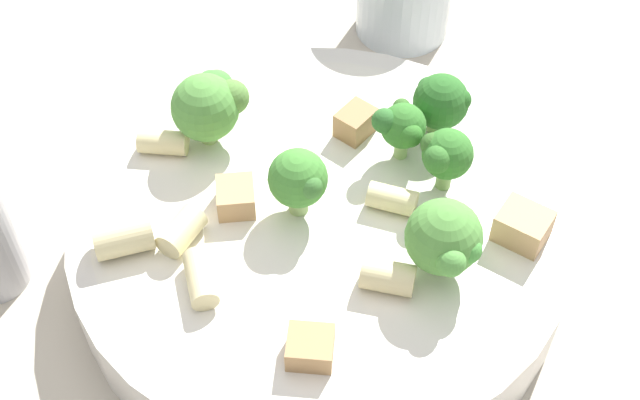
{
  "coord_description": "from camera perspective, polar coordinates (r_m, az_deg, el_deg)",
  "views": [
    {
      "loc": [
        -0.19,
        0.22,
        0.39
      ],
      "look_at": [
        0.0,
        0.0,
        0.05
      ],
      "focal_mm": 50.0,
      "sensor_mm": 36.0,
      "label": 1
    }
  ],
  "objects": [
    {
      "name": "broccoli_floret_2",
      "position": [
        0.41,
        8.03,
        -2.48
      ],
      "size": [
        0.04,
        0.04,
        0.04
      ],
      "color": "#9EC175",
      "rests_on": "pasta_bowl"
    },
    {
      "name": "broccoli_floret_4",
      "position": [
        0.47,
        -6.88,
        6.3
      ],
      "size": [
        0.04,
        0.04,
        0.04
      ],
      "color": "#9EC175",
      "rests_on": "pasta_bowl"
    },
    {
      "name": "broccoli_floret_0",
      "position": [
        0.46,
        5.32,
        4.69
      ],
      "size": [
        0.03,
        0.03,
        0.03
      ],
      "color": "#9EC175",
      "rests_on": "pasta_bowl"
    },
    {
      "name": "chicken_chunk_2",
      "position": [
        0.45,
        -5.42,
        0.18
      ],
      "size": [
        0.03,
        0.03,
        0.01
      ],
      "primitive_type": "cube",
      "rotation": [
        0.0,
        0.0,
        2.39
      ],
      "color": "tan",
      "rests_on": "pasta_bowl"
    },
    {
      "name": "ground_plane",
      "position": [
        0.48,
        0.0,
        -3.73
      ],
      "size": [
        2.0,
        2.0,
        0.0
      ],
      "primitive_type": "plane",
      "color": "#BCB29E"
    },
    {
      "name": "rigatoni_3",
      "position": [
        0.44,
        -8.86,
        -1.98
      ],
      "size": [
        0.02,
        0.03,
        0.01
      ],
      "primitive_type": "cylinder",
      "rotation": [
        1.57,
        0.0,
        0.2
      ],
      "color": "beige",
      "rests_on": "pasta_bowl"
    },
    {
      "name": "pasta_bowl",
      "position": [
        0.46,
        0.0,
        -2.09
      ],
      "size": [
        0.25,
        0.25,
        0.04
      ],
      "color": "silver",
      "rests_on": "ground_plane"
    },
    {
      "name": "broccoli_floret_5",
      "position": [
        0.45,
        8.01,
        2.89
      ],
      "size": [
        0.03,
        0.03,
        0.04
      ],
      "color": "#84AD60",
      "rests_on": "pasta_bowl"
    },
    {
      "name": "chicken_chunk_1",
      "position": [
        0.4,
        -0.63,
        -9.42
      ],
      "size": [
        0.03,
        0.03,
        0.01
      ],
      "primitive_type": "cube",
      "rotation": [
        0.0,
        0.0,
        0.62
      ],
      "color": "tan",
      "rests_on": "pasta_bowl"
    },
    {
      "name": "rigatoni_0",
      "position": [
        0.42,
        4.37,
        -4.91
      ],
      "size": [
        0.03,
        0.03,
        0.02
      ],
      "primitive_type": "cylinder",
      "rotation": [
        1.57,
        0.0,
        2.05
      ],
      "color": "beige",
      "rests_on": "pasta_bowl"
    },
    {
      "name": "chicken_chunk_3",
      "position": [
        0.48,
        2.29,
        4.98
      ],
      "size": [
        0.02,
        0.02,
        0.02
      ],
      "primitive_type": "cube",
      "rotation": [
        0.0,
        0.0,
        1.59
      ],
      "color": "#A87A4C",
      "rests_on": "pasta_bowl"
    },
    {
      "name": "rigatoni_1",
      "position": [
        0.48,
        -10.01,
        3.67
      ],
      "size": [
        0.03,
        0.03,
        0.01
      ],
      "primitive_type": "cylinder",
      "rotation": [
        1.57,
        0.0,
        2.18
      ],
      "color": "beige",
      "rests_on": "pasta_bowl"
    },
    {
      "name": "broccoli_floret_1",
      "position": [
        0.43,
        -1.41,
        1.33
      ],
      "size": [
        0.03,
        0.03,
        0.04
      ],
      "color": "#9EC175",
      "rests_on": "pasta_bowl"
    },
    {
      "name": "chicken_chunk_0",
      "position": [
        0.44,
        12.86,
        -1.63
      ],
      "size": [
        0.03,
        0.02,
        0.02
      ],
      "primitive_type": "cube",
      "rotation": [
        0.0,
        0.0,
        0.13
      ],
      "color": "tan",
      "rests_on": "pasta_bowl"
    },
    {
      "name": "rigatoni_2",
      "position": [
        0.45,
        4.64,
        0.07
      ],
      "size": [
        0.03,
        0.02,
        0.01
      ],
      "primitive_type": "cylinder",
      "rotation": [
        1.57,
        0.0,
        1.96
      ],
      "color": "beige",
      "rests_on": "pasta_bowl"
    },
    {
      "name": "rigatoni_5",
      "position": [
        0.42,
        -7.65,
        -5.0
      ],
      "size": [
        0.03,
        0.03,
        0.01
      ],
      "primitive_type": "cylinder",
      "rotation": [
        1.57,
        0.0,
        0.96
      ],
      "color": "beige",
      "rests_on": "pasta_bowl"
    },
    {
      "name": "broccoli_floret_3",
      "position": [
        0.48,
        7.81,
        6.24
      ],
      "size": [
        0.03,
        0.03,
        0.04
      ],
      "color": "#84AD60",
      "rests_on": "pasta_bowl"
    },
    {
      "name": "rigatoni_4",
      "position": [
        0.44,
        -12.46,
        -2.34
      ],
      "size": [
        0.03,
        0.03,
        0.02
      ],
      "primitive_type": "cylinder",
      "rotation": [
        1.57,
        0.0,
        2.58
      ],
      "color": "beige",
      "rests_on": "pasta_bowl"
    }
  ]
}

